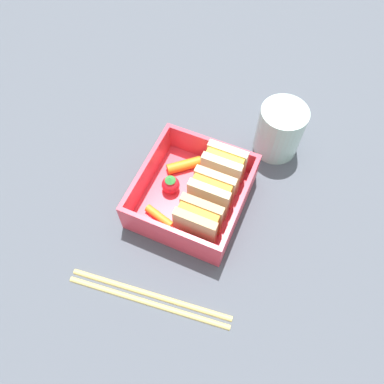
{
  "coord_description": "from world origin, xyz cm",
  "views": [
    {
      "loc": [
        23.23,
        10.08,
        47.23
      ],
      "look_at": [
        0.0,
        0.0,
        2.7
      ],
      "focal_mm": 35.0,
      "sensor_mm": 36.0,
      "label": 1
    }
  ],
  "objects_px": {
    "drinking_glass": "(280,130)",
    "carrot_stick_left": "(159,217)",
    "sandwich_left": "(224,168)",
    "sandwich_center": "(198,222)",
    "sandwich_center_left": "(211,193)",
    "strawberry_far_left": "(169,186)",
    "carrot_stick_far_left": "(184,165)",
    "chopstick_pair": "(149,298)"
  },
  "relations": [
    {
      "from": "sandwich_center_left",
      "to": "strawberry_far_left",
      "type": "relative_size",
      "value": 1.96
    },
    {
      "from": "sandwich_center_left",
      "to": "drinking_glass",
      "type": "distance_m",
      "value": 0.15
    },
    {
      "from": "sandwich_center",
      "to": "strawberry_far_left",
      "type": "relative_size",
      "value": 1.96
    },
    {
      "from": "sandwich_center",
      "to": "strawberry_far_left",
      "type": "xyz_separation_m",
      "value": [
        -0.04,
        -0.06,
        -0.02
      ]
    },
    {
      "from": "sandwich_left",
      "to": "sandwich_center",
      "type": "bearing_deg",
      "value": 0.0
    },
    {
      "from": "sandwich_left",
      "to": "sandwich_center_left",
      "type": "relative_size",
      "value": 1.0
    },
    {
      "from": "sandwich_left",
      "to": "sandwich_center",
      "type": "height_order",
      "value": "same"
    },
    {
      "from": "sandwich_center_left",
      "to": "carrot_stick_far_left",
      "type": "distance_m",
      "value": 0.07
    },
    {
      "from": "strawberry_far_left",
      "to": "drinking_glass",
      "type": "height_order",
      "value": "drinking_glass"
    },
    {
      "from": "chopstick_pair",
      "to": "drinking_glass",
      "type": "bearing_deg",
      "value": 165.72
    },
    {
      "from": "strawberry_far_left",
      "to": "drinking_glass",
      "type": "relative_size",
      "value": 0.39
    },
    {
      "from": "sandwich_center_left",
      "to": "carrot_stick_left",
      "type": "distance_m",
      "value": 0.08
    },
    {
      "from": "sandwich_left",
      "to": "strawberry_far_left",
      "type": "distance_m",
      "value": 0.08
    },
    {
      "from": "sandwich_left",
      "to": "carrot_stick_left",
      "type": "xyz_separation_m",
      "value": [
        0.09,
        -0.06,
        -0.03
      ]
    },
    {
      "from": "carrot_stick_far_left",
      "to": "drinking_glass",
      "type": "distance_m",
      "value": 0.15
    },
    {
      "from": "sandwich_center_left",
      "to": "chopstick_pair",
      "type": "relative_size",
      "value": 0.29
    },
    {
      "from": "sandwich_center_left",
      "to": "carrot_stick_far_left",
      "type": "xyz_separation_m",
      "value": [
        -0.04,
        -0.06,
        -0.02
      ]
    },
    {
      "from": "carrot_stick_far_left",
      "to": "chopstick_pair",
      "type": "height_order",
      "value": "carrot_stick_far_left"
    },
    {
      "from": "carrot_stick_left",
      "to": "chopstick_pair",
      "type": "height_order",
      "value": "carrot_stick_left"
    },
    {
      "from": "chopstick_pair",
      "to": "drinking_glass",
      "type": "relative_size",
      "value": 2.61
    },
    {
      "from": "carrot_stick_far_left",
      "to": "drinking_glass",
      "type": "relative_size",
      "value": 0.62
    },
    {
      "from": "sandwich_left",
      "to": "sandwich_center_left",
      "type": "bearing_deg",
      "value": 0.0
    },
    {
      "from": "carrot_stick_left",
      "to": "carrot_stick_far_left",
      "type": "bearing_deg",
      "value": -178.34
    },
    {
      "from": "carrot_stick_far_left",
      "to": "strawberry_far_left",
      "type": "height_order",
      "value": "strawberry_far_left"
    },
    {
      "from": "sandwich_center_left",
      "to": "carrot_stick_left",
      "type": "height_order",
      "value": "sandwich_center_left"
    },
    {
      "from": "sandwich_center",
      "to": "sandwich_left",
      "type": "bearing_deg",
      "value": 180.0
    },
    {
      "from": "chopstick_pair",
      "to": "drinking_glass",
      "type": "xyz_separation_m",
      "value": [
        -0.29,
        0.07,
        0.04
      ]
    },
    {
      "from": "strawberry_far_left",
      "to": "chopstick_pair",
      "type": "bearing_deg",
      "value": 15.02
    },
    {
      "from": "carrot_stick_left",
      "to": "chopstick_pair",
      "type": "distance_m",
      "value": 0.11
    },
    {
      "from": "drinking_glass",
      "to": "carrot_stick_left",
      "type": "bearing_deg",
      "value": -29.7
    },
    {
      "from": "chopstick_pair",
      "to": "drinking_glass",
      "type": "height_order",
      "value": "drinking_glass"
    },
    {
      "from": "drinking_glass",
      "to": "carrot_stick_far_left",
      "type": "bearing_deg",
      "value": -47.82
    },
    {
      "from": "chopstick_pair",
      "to": "sandwich_left",
      "type": "bearing_deg",
      "value": 173.58
    },
    {
      "from": "sandwich_center",
      "to": "carrot_stick_far_left",
      "type": "xyz_separation_m",
      "value": [
        -0.09,
        -0.06,
        -0.02
      ]
    },
    {
      "from": "sandwich_left",
      "to": "strawberry_far_left",
      "type": "height_order",
      "value": "sandwich_left"
    },
    {
      "from": "sandwich_center",
      "to": "carrot_stick_far_left",
      "type": "height_order",
      "value": "sandwich_center"
    },
    {
      "from": "carrot_stick_left",
      "to": "chopstick_pair",
      "type": "xyz_separation_m",
      "value": [
        0.1,
        0.03,
        -0.01
      ]
    },
    {
      "from": "strawberry_far_left",
      "to": "carrot_stick_left",
      "type": "xyz_separation_m",
      "value": [
        0.04,
        0.01,
        -0.01
      ]
    },
    {
      "from": "carrot_stick_far_left",
      "to": "chopstick_pair",
      "type": "distance_m",
      "value": 0.19
    },
    {
      "from": "sandwich_center",
      "to": "carrot_stick_far_left",
      "type": "relative_size",
      "value": 1.21
    },
    {
      "from": "sandwich_left",
      "to": "carrot_stick_far_left",
      "type": "xyz_separation_m",
      "value": [
        0.0,
        -0.06,
        -0.02
      ]
    },
    {
      "from": "strawberry_far_left",
      "to": "carrot_stick_far_left",
      "type": "bearing_deg",
      "value": 176.83
    }
  ]
}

